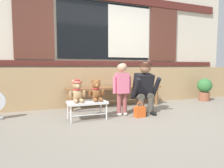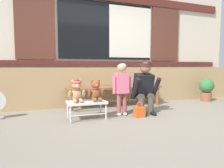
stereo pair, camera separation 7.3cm
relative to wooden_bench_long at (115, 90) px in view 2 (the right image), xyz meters
name	(u,v)px [view 2 (the right image)]	position (x,y,z in m)	size (l,w,h in m)	color
ground_plane	(143,118)	(0.09, -1.06, -0.37)	(60.00, 60.00, 0.00)	gray
brick_low_wall	(113,86)	(0.09, 0.37, 0.05)	(7.29, 0.25, 0.85)	tan
shop_facade	(106,36)	(0.10, 0.88, 1.28)	(7.44, 0.26, 3.27)	beige
wooden_bench_long	(115,90)	(0.00, 0.00, 0.00)	(2.10, 0.40, 0.44)	brown
small_display_bench	(87,103)	(-0.82, -0.79, -0.11)	(0.64, 0.36, 0.30)	silver
teddy_bear_with_hat	(77,91)	(-0.98, -0.79, 0.10)	(0.28, 0.27, 0.36)	tan
teddy_bear_plain	(96,91)	(-0.66, -0.79, 0.09)	(0.28, 0.26, 0.36)	brown
child_standing	(122,82)	(-0.17, -0.74, 0.22)	(0.35, 0.18, 0.96)	#994C4C
adult_crouching	(144,88)	(0.27, -0.77, 0.11)	(0.50, 0.49, 0.95)	#4C473D
handbag_on_ground	(139,112)	(0.06, -0.99, -0.28)	(0.18, 0.11, 0.27)	#DB561E
potted_plant	(206,88)	(2.43, -0.12, -0.05)	(0.36, 0.36, 0.57)	brown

